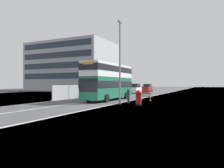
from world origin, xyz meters
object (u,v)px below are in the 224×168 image
(red_pillar_postbox, at_px, (139,97))
(car_receding_mid, at_px, (147,88))
(car_oncoming_near, at_px, (135,89))
(pedestrian_at_kerb, at_px, (128,95))
(double_decker_bus, at_px, (109,81))
(lamppost_foreground, at_px, (120,65))
(roadworks_barrier, at_px, (146,96))

(red_pillar_postbox, distance_m, car_receding_mid, 33.99)
(car_oncoming_near, xyz_separation_m, car_receding_mid, (0.16, 9.33, -0.02))
(red_pillar_postbox, bearing_deg, car_receding_mid, 104.36)
(pedestrian_at_kerb, bearing_deg, double_decker_bus, 144.14)
(double_decker_bus, relative_size, red_pillar_postbox, 7.02)
(pedestrian_at_kerb, bearing_deg, lamppost_foreground, -100.10)
(lamppost_foreground, height_order, roadworks_barrier, lamppost_foreground)
(double_decker_bus, bearing_deg, roadworks_barrier, 8.76)
(lamppost_foreground, bearing_deg, car_receding_mid, 100.77)
(red_pillar_postbox, xyz_separation_m, car_receding_mid, (-8.43, 32.93, 0.17))
(roadworks_barrier, relative_size, car_oncoming_near, 0.38)
(double_decker_bus, distance_m, pedestrian_at_kerb, 5.12)
(lamppost_foreground, distance_m, car_oncoming_near, 24.46)
(red_pillar_postbox, relative_size, car_oncoming_near, 0.41)
(double_decker_bus, xyz_separation_m, roadworks_barrier, (4.93, 0.76, -1.97))
(double_decker_bus, height_order, pedestrian_at_kerb, double_decker_bus)
(roadworks_barrier, height_order, car_oncoming_near, car_oncoming_near)
(double_decker_bus, relative_size, car_oncoming_near, 2.85)
(lamppost_foreground, height_order, car_receding_mid, lamppost_foreground)
(red_pillar_postbox, height_order, car_receding_mid, car_receding_mid)
(roadworks_barrier, bearing_deg, pedestrian_at_kerb, -105.99)
(lamppost_foreground, height_order, red_pillar_postbox, lamppost_foreground)
(lamppost_foreground, bearing_deg, double_decker_bus, 127.97)
(pedestrian_at_kerb, bearing_deg, red_pillar_postbox, -46.49)
(car_receding_mid, bearing_deg, roadworks_barrier, -74.54)
(red_pillar_postbox, bearing_deg, double_decker_bus, 140.28)
(double_decker_bus, bearing_deg, car_receding_mid, 95.36)
(roadworks_barrier, xyz_separation_m, pedestrian_at_kerb, (-1.03, -3.58, 0.23))
(red_pillar_postbox, distance_m, pedestrian_at_kerb, 2.75)
(lamppost_foreground, bearing_deg, red_pillar_postbox, -5.63)
(red_pillar_postbox, distance_m, car_oncoming_near, 25.12)
(roadworks_barrier, bearing_deg, double_decker_bus, -171.24)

